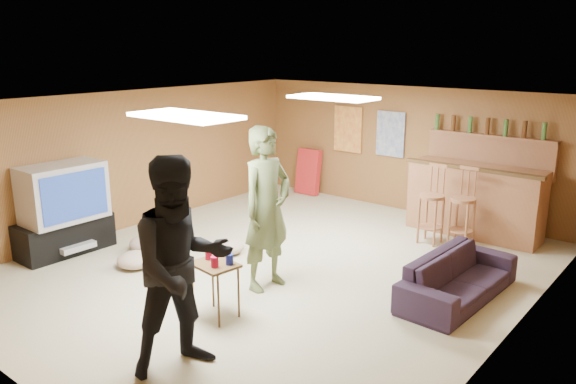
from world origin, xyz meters
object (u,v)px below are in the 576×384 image
Objects in this scene: tv_body at (63,192)px; tray_table at (216,290)px; sofa at (459,277)px; bar_counter at (475,201)px; person_olive at (267,209)px; person_black at (181,266)px.

tv_body is 3.09m from tray_table.
tv_body is 0.61× the size of sofa.
sofa is at bearing -72.46° from bar_counter.
tv_body reaches higher than tray_table.
person_olive is 1.92m from person_black.
sofa is at bearing -4.74° from person_black.
bar_counter is 3.20× the size of tray_table.
person_olive is 1.00× the size of person_black.
person_olive reaches higher than tv_body.
person_black is at bearing -13.93° from tv_body.
person_black is 3.19× the size of tray_table.
person_olive is at bearing 17.94° from tv_body.
tray_table is (-0.49, 0.86, -0.68)m from person_black.
tv_body is at bearing 179.72° from tray_table.
person_black reaches higher than sofa.
sofa is 2.82m from tray_table.
bar_counter is (4.15, 4.45, -0.35)m from tv_body.
tv_body reaches higher than bar_counter.
person_olive is (-1.22, -3.50, 0.44)m from bar_counter.
tray_table is (0.10, -0.96, -0.68)m from person_olive.
bar_counter is at bearing 75.92° from tray_table.
person_olive is at bearing 37.97° from person_black.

